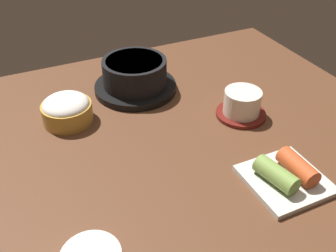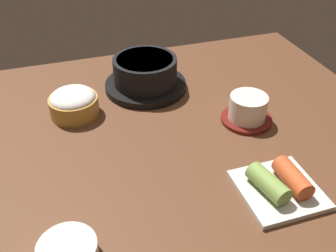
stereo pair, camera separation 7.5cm
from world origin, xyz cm
name	(u,v)px [view 1 (the left image)]	position (x,y,z in cm)	size (l,w,h in cm)	color
dining_table	(155,139)	(0.00, 0.00, 1.00)	(100.00, 76.00, 2.00)	#56331E
stone_pot	(135,76)	(2.96, 17.96, 5.68)	(18.93, 18.93, 7.72)	black
rice_bowl	(67,109)	(-14.21, 12.21, 4.90)	(10.29, 10.29, 5.85)	#B78C38
tea_cup_with_saucer	(242,104)	(19.35, -1.29, 4.79)	(10.52, 10.52, 5.88)	maroon
kimchi_plate	(286,175)	(14.86, -21.46, 3.57)	(12.81, 12.81, 4.27)	silver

